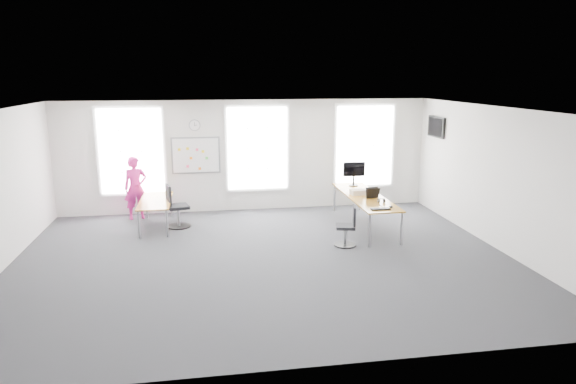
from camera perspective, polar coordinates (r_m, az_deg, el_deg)
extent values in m
plane|color=#252529|center=(10.48, -2.62, -7.47)|extent=(10.00, 10.00, 0.00)
plane|color=white|center=(9.84, -2.80, 9.13)|extent=(10.00, 10.00, 0.00)
plane|color=white|center=(13.97, -4.64, 4.04)|extent=(10.00, 0.00, 10.00)
plane|color=white|center=(6.25, 1.64, -7.20)|extent=(10.00, 0.00, 10.00)
plane|color=white|center=(11.72, 22.36, 1.38)|extent=(0.00, 10.00, 10.00)
cube|color=white|center=(13.99, -17.02, 4.35)|extent=(1.60, 0.06, 2.20)
cube|color=white|center=(13.94, -3.41, 4.87)|extent=(1.60, 0.06, 2.20)
cube|color=white|center=(14.55, 8.46, 5.09)|extent=(1.60, 0.06, 2.20)
cube|color=#AC781D|center=(12.63, 8.52, -0.48)|extent=(0.84, 3.15, 0.03)
cylinder|color=gray|center=(11.23, 9.06, -4.23)|extent=(0.05, 0.05, 0.74)
cylinder|color=gray|center=(11.47, 12.48, -4.01)|extent=(0.05, 0.05, 0.74)
cylinder|color=gray|center=(14.03, 5.18, -0.65)|extent=(0.05, 0.05, 0.74)
cylinder|color=gray|center=(14.23, 8.00, -0.53)|extent=(0.05, 0.05, 0.74)
cube|color=#AC781D|center=(12.84, -14.51, -0.94)|extent=(0.74, 1.86, 0.03)
cylinder|color=gray|center=(12.12, -16.23, -3.52)|extent=(0.05, 0.05, 0.65)
cylinder|color=gray|center=(12.06, -13.28, -3.43)|extent=(0.05, 0.05, 0.65)
cylinder|color=gray|center=(13.79, -15.42, -1.50)|extent=(0.05, 0.05, 0.65)
cylinder|color=gray|center=(13.73, -12.83, -1.41)|extent=(0.05, 0.05, 0.65)
cylinder|color=black|center=(11.34, 6.34, -5.86)|extent=(0.48, 0.48, 0.03)
cylinder|color=gray|center=(11.27, 6.37, -4.87)|extent=(0.05, 0.05, 0.38)
cube|color=black|center=(11.21, 6.39, -3.84)|extent=(0.48, 0.48, 0.06)
cube|color=black|center=(11.15, 7.36, -2.59)|extent=(0.13, 0.38, 0.41)
cylinder|color=black|center=(12.89, -12.00, -3.73)|extent=(0.57, 0.57, 0.03)
cylinder|color=gray|center=(12.82, -12.06, -2.68)|extent=(0.07, 0.07, 0.46)
cube|color=black|center=(12.76, -12.11, -1.60)|extent=(0.58, 0.58, 0.08)
cube|color=black|center=(12.65, -13.14, -0.35)|extent=(0.17, 0.46, 0.49)
imported|color=#D82285|center=(13.72, -16.57, 0.45)|extent=(0.68, 0.54, 1.62)
cube|color=white|center=(13.89, -10.20, 4.03)|extent=(1.20, 0.03, 0.90)
cylinder|color=gray|center=(13.79, -10.34, 7.31)|extent=(0.30, 0.04, 0.30)
cube|color=black|center=(14.20, 16.15, 6.97)|extent=(0.06, 0.90, 0.55)
cube|color=black|center=(11.38, 10.23, -1.89)|extent=(0.43, 0.16, 0.02)
ellipsoid|color=black|center=(11.58, 11.37, -1.63)|extent=(0.10, 0.13, 0.05)
cylinder|color=black|center=(11.75, 10.21, -1.46)|extent=(0.07, 0.07, 0.01)
cylinder|color=black|center=(11.97, 10.04, -0.99)|extent=(0.04, 0.09, 0.09)
cylinder|color=black|center=(12.02, 10.64, -0.97)|extent=(0.04, 0.09, 0.09)
cylinder|color=gold|center=(11.97, 10.04, -0.99)|extent=(0.01, 0.09, 0.09)
cube|color=black|center=(11.98, 10.35, -0.76)|extent=(0.15, 0.02, 0.01)
cube|color=black|center=(12.41, 9.32, -0.05)|extent=(0.33, 0.12, 0.26)
cube|color=#E5550F|center=(12.34, 9.43, -0.17)|extent=(0.31, 0.13, 0.24)
cube|color=black|center=(12.33, 9.45, -0.14)|extent=(0.33, 0.13, 0.25)
cube|color=beige|center=(12.72, 7.79, -0.01)|extent=(0.37, 0.29, 0.12)
cylinder|color=black|center=(13.72, 7.28, 0.74)|extent=(0.24, 0.24, 0.02)
cylinder|color=black|center=(13.69, 7.29, 1.22)|extent=(0.05, 0.05, 0.24)
cube|color=black|center=(13.62, 7.35, 2.53)|extent=(0.58, 0.07, 0.39)
cube|color=black|center=(13.60, 7.37, 2.52)|extent=(0.54, 0.04, 0.34)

